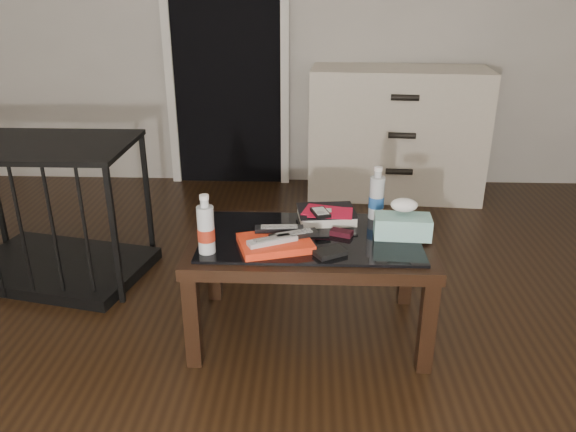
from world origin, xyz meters
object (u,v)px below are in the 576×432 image
Objects in this scene: dresser at (396,133)px; water_bottle_right at (377,193)px; coffee_table at (310,250)px; tissue_box at (402,226)px; pet_crate at (53,233)px; textbook at (326,215)px; water_bottle_left at (206,224)px.

dresser is 1.61m from water_bottle_right.
dresser reaches higher than coffee_table.
water_bottle_right reaches higher than tissue_box.
water_bottle_right is at bearing 2.55° from pet_crate.
dresser is 4.93× the size of textbook.
coffee_table is at bearing 22.47° from water_bottle_left.
dresser is (0.60, 1.78, 0.05)m from coffee_table.
water_bottle_left is at bearing -157.53° from coffee_table.
textbook is at bearing 155.35° from tissue_box.
coffee_table is 4.20× the size of water_bottle_right.
dresser reaches higher than tissue_box.
tissue_box is (0.78, 0.18, -0.07)m from water_bottle_left.
water_bottle_left is (-0.40, -0.17, 0.18)m from coffee_table.
coffee_table is at bearing -119.23° from textbook.
water_bottle_left is 1.03× the size of tissue_box.
coffee_table is 0.40m from tissue_box.
coffee_table is 4.35× the size of tissue_box.
water_bottle_left reaches higher than coffee_table.
coffee_table is 0.47m from water_bottle_left.
water_bottle_left is (-1.00, -1.95, 0.13)m from dresser.
water_bottle_left is at bearing -151.66° from water_bottle_right.
tissue_box is at bearing -65.75° from water_bottle_right.
water_bottle_right is at bearing 117.66° from tissue_box.
water_bottle_left and water_bottle_right have the same top height.
pet_crate is at bearing 168.13° from tissue_box.
pet_crate is 4.02× the size of textbook.
dresser is 5.18× the size of water_bottle_right.
water_bottle_left is (0.93, -0.65, 0.35)m from pet_crate.
textbook is 0.59m from water_bottle_left.
water_bottle_right is (-0.31, -1.57, 0.13)m from dresser.
dresser is at bearing 78.90° from water_bottle_right.
water_bottle_right reaches higher than textbook.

